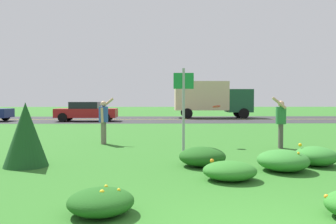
{
  "coord_description": "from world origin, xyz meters",
  "views": [
    {
      "loc": [
        -1.44,
        -3.67,
        1.65
      ],
      "look_at": [
        -1.16,
        8.51,
        1.21
      ],
      "focal_mm": 37.62,
      "sensor_mm": 36.0,
      "label": 1
    }
  ],
  "objects": [
    {
      "name": "car_red_center_left",
      "position": [
        -6.96,
        22.82,
        0.74
      ],
      "size": [
        4.5,
        2.0,
        1.45
      ],
      "color": "maroon",
      "rests_on": "ground"
    },
    {
      "name": "highway_center_stripe",
      "position": [
        0.0,
        25.05,
        0.01
      ],
      "size": [
        120.0,
        0.16,
        0.0
      ],
      "primitive_type": "cube",
      "color": "yellow",
      "rests_on": "ground"
    },
    {
      "name": "sign_post_near_path",
      "position": [
        -0.78,
        6.08,
        1.52
      ],
      "size": [
        0.56,
        0.1,
        2.51
      ],
      "color": "#93969B",
      "rests_on": "ground"
    },
    {
      "name": "frisbee_red",
      "position": [
        0.56,
        8.66,
        1.4
      ],
      "size": [
        0.28,
        0.28,
        0.1
      ],
      "color": "red"
    },
    {
      "name": "daylily_clump_mid_right",
      "position": [
        -0.02,
        3.43,
        0.19
      ],
      "size": [
        1.11,
        0.98,
        0.4
      ],
      "color": "#2D7526",
      "rests_on": "ground"
    },
    {
      "name": "person_thrower_blue_shirt",
      "position": [
        -3.51,
        9.32,
        0.95
      ],
      "size": [
        0.54,
        0.52,
        1.71
      ],
      "color": "#2D4C9E",
      "rests_on": "ground"
    },
    {
      "name": "box_truck_dark_green",
      "position": [
        3.1,
        27.28,
        1.8
      ],
      "size": [
        6.7,
        2.46,
        3.2
      ],
      "color": "#194C2D",
      "rests_on": "ground"
    },
    {
      "name": "highway_strip",
      "position": [
        0.0,
        25.05,
        0.0
      ],
      "size": [
        120.0,
        9.92,
        0.01
      ],
      "primitive_type": "cube",
      "color": "#2D2D30",
      "rests_on": "ground"
    },
    {
      "name": "ground_plane",
      "position": [
        0.0,
        12.52,
        0.0
      ],
      "size": [
        120.0,
        120.0,
        0.0
      ],
      "primitive_type": "plane",
      "color": "#2D6B23"
    },
    {
      "name": "daylily_clump_near_camera",
      "position": [
        -2.29,
        1.35,
        0.18
      ],
      "size": [
        0.96,
        1.0,
        0.39
      ],
      "color": "#1E5619",
      "rests_on": "ground"
    },
    {
      "name": "daylily_clump_front_center",
      "position": [
        2.45,
        4.97,
        0.24
      ],
      "size": [
        1.02,
        1.11,
        0.54
      ],
      "color": "#337F2D",
      "rests_on": "ground"
    },
    {
      "name": "daylily_clump_mid_center",
      "position": [
        1.4,
        4.33,
        0.24
      ],
      "size": [
        1.17,
        1.24,
        0.48
      ],
      "color": "#337F2D",
      "rests_on": "ground"
    },
    {
      "name": "evergreen_shrub_side",
      "position": [
        -4.74,
        5.01,
        0.79
      ],
      "size": [
        1.07,
        1.07,
        1.58
      ],
      "primitive_type": "cone",
      "color": "#19471E",
      "rests_on": "ground"
    },
    {
      "name": "daylily_clump_mid_left",
      "position": [
        -0.39,
        4.94,
        0.24
      ],
      "size": [
        1.16,
        1.14,
        0.47
      ],
      "color": "#1E5619",
      "rests_on": "ground"
    },
    {
      "name": "person_catcher_green_shirt",
      "position": [
        2.64,
        8.06,
        0.96
      ],
      "size": [
        0.54,
        0.52,
        1.74
      ],
      "color": "#287038",
      "rests_on": "ground"
    }
  ]
}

